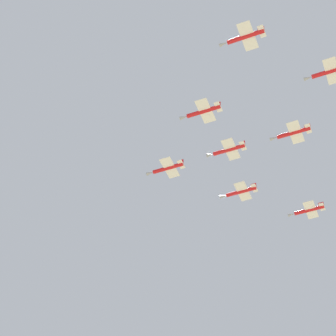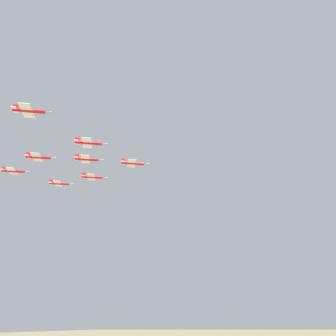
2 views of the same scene
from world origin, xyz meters
TOP-DOWN VIEW (x-y plane):
  - jet_lead at (6.88, -10.18)m, footprint 8.26×10.99m
  - jet_port_inner at (26.05, 1.45)m, footprint 8.26×10.99m
  - jet_starboard_inner at (-4.75, 8.99)m, footprint 8.26×10.99m
  - jet_port_outer at (11.02, 6.76)m, footprint 8.26×10.99m
  - jet_starboard_outer at (45.21, 13.08)m, footprint 8.26×10.99m
  - jet_center_rear at (-16.38, 28.16)m, footprint 8.26×10.99m
  - jet_port_trail at (15.17, 23.70)m, footprint 8.26×10.99m
  - jet_starboard_trail at (33.58, 32.25)m, footprint 8.26×10.99m

SIDE VIEW (x-z plane):
  - jet_port_inner at x=26.05m, z-range 125.26..127.53m
  - jet_starboard_inner at x=-4.75m, z-range 125.60..127.88m
  - jet_starboard_trail at x=33.58m, z-range 125.80..128.08m
  - jet_port_trail at x=15.17m, z-range 125.93..128.21m
  - jet_lead at x=6.88m, z-range 126.05..128.33m
  - jet_port_outer at x=11.02m, z-range 126.44..128.72m
  - jet_center_rear at x=-16.38m, z-range 126.53..128.80m
  - jet_starboard_outer at x=45.21m, z-range 126.97..129.25m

